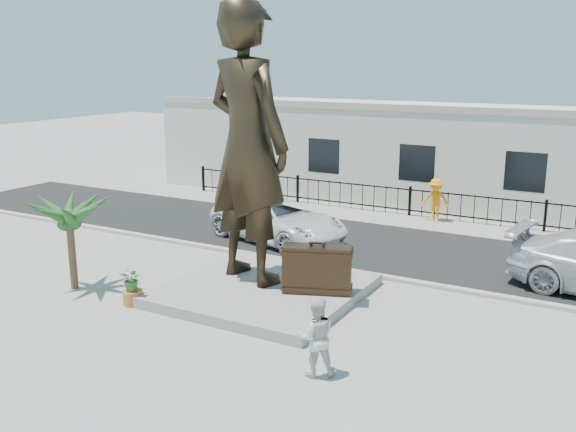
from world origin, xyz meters
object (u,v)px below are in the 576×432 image
car_white (279,220)px  tourist (316,337)px  statue (248,144)px  suitcase (317,269)px

car_white → tourist: bearing=-130.0°
statue → car_white: (-1.76, 4.80, -3.49)m
suitcase → statue: bearing=156.7°
tourist → suitcase: bearing=-98.4°
statue → car_white: 6.19m
suitcase → car_white: (-4.04, 4.90, -0.18)m
statue → suitcase: 4.02m
statue → suitcase: (2.27, -0.10, -3.31)m
tourist → car_white: 10.54m
tourist → car_white: (-5.92, 8.72, -0.09)m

